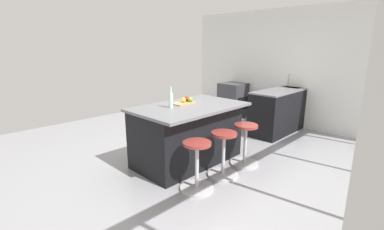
% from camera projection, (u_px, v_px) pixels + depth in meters
% --- Properties ---
extents(ground_plane, '(7.76, 7.76, 0.00)m').
position_uv_depth(ground_plane, '(203.00, 160.00, 4.43)').
color(ground_plane, gray).
extents(interior_partition_left, '(0.12, 5.47, 2.64)m').
position_uv_depth(interior_partition_left, '(292.00, 68.00, 6.16)').
color(interior_partition_left, silver).
rests_on(interior_partition_left, ground_plane).
extents(sink_cabinet, '(2.24, 0.60, 1.19)m').
position_uv_depth(sink_cabinet, '(287.00, 108.00, 6.05)').
color(sink_cabinet, black).
rests_on(sink_cabinet, ground_plane).
extents(oven_range, '(0.60, 0.61, 0.88)m').
position_uv_depth(oven_range, '(233.00, 100.00, 7.06)').
color(oven_range, '#38383D').
rests_on(oven_range, ground_plane).
extents(kitchen_island, '(1.73, 1.09, 0.92)m').
position_uv_depth(kitchen_island, '(188.00, 133.00, 4.29)').
color(kitchen_island, black).
rests_on(kitchen_island, ground_plane).
extents(stool_by_window, '(0.44, 0.44, 0.65)m').
position_uv_depth(stool_by_window, '(245.00, 146.00, 4.21)').
color(stool_by_window, '#B7B7BC').
rests_on(stool_by_window, ground_plane).
extents(stool_middle, '(0.44, 0.44, 0.65)m').
position_uv_depth(stool_middle, '(223.00, 155.00, 3.84)').
color(stool_middle, '#B7B7BC').
rests_on(stool_middle, ground_plane).
extents(stool_near_camera, '(0.44, 0.44, 0.65)m').
position_uv_depth(stool_near_camera, '(197.00, 167.00, 3.46)').
color(stool_near_camera, '#B7B7BC').
rests_on(stool_near_camera, ground_plane).
extents(cutting_board, '(0.36, 0.24, 0.02)m').
position_uv_depth(cutting_board, '(183.00, 103.00, 4.28)').
color(cutting_board, tan).
rests_on(cutting_board, kitchen_island).
extents(apple_green, '(0.08, 0.08, 0.08)m').
position_uv_depth(apple_green, '(190.00, 100.00, 4.31)').
color(apple_green, '#609E2D').
rests_on(apple_green, cutting_board).
extents(apple_yellow, '(0.08, 0.08, 0.08)m').
position_uv_depth(apple_yellow, '(183.00, 100.00, 4.28)').
color(apple_yellow, gold).
rests_on(apple_yellow, cutting_board).
extents(apple_red, '(0.08, 0.08, 0.08)m').
position_uv_depth(apple_red, '(187.00, 99.00, 4.37)').
color(apple_red, red).
rests_on(apple_red, cutting_board).
extents(water_bottle, '(0.06, 0.06, 0.31)m').
position_uv_depth(water_bottle, '(171.00, 100.00, 3.97)').
color(water_bottle, silver).
rests_on(water_bottle, kitchen_island).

